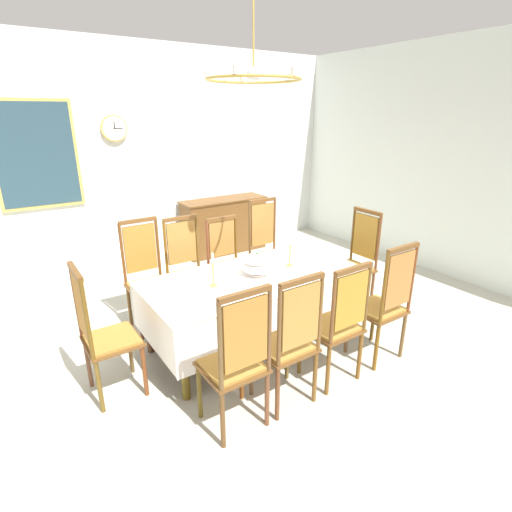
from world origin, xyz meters
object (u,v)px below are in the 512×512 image
bowl_near_left (274,289)px  spoon_primary (263,292)px  bowl_near_right (315,276)px  chandelier (254,78)px  chair_north_c (228,260)px  spoon_secondary (323,274)px  chair_north_a (147,275)px  sideboard (224,225)px  chair_south_a (237,359)px  chair_north_b (188,267)px  soup_tureen (257,264)px  chair_south_c (337,322)px  mounted_clock (114,128)px  chair_head_west (102,332)px  chair_north_d (268,247)px  framed_painting (36,155)px  candlestick_west (213,273)px  candlestick_east (290,254)px  chair_south_d (385,302)px  chair_head_east (356,259)px  dining_table (254,283)px  chair_south_b (289,339)px

bowl_near_left → spoon_primary: bearing=166.1°
bowl_near_right → chandelier: 1.85m
chair_north_c → spoon_primary: (-0.38, -1.29, 0.18)m
spoon_secondary → chair_north_a: bearing=125.7°
spoon_secondary → sideboard: size_ratio=0.12×
chair_south_a → chair_north_b: (0.48, 1.85, -0.01)m
soup_tureen → sideboard: bearing=66.8°
chair_south_c → spoon_primary: 0.69m
chair_north_a → soup_tureen: chair_north_a is taller
mounted_clock → chandelier: bearing=-82.2°
bowl_near_left → chair_head_west: bearing=164.4°
chair_north_d → soup_tureen: 1.25m
framed_painting → bowl_near_left: bearing=-67.5°
framed_painting → chair_south_a: bearing=-80.5°
sideboard → chair_head_west: bearing=45.1°
bowl_near_left → chair_north_b: bearing=100.7°
chair_north_d → candlestick_west: (-1.28, -0.93, 0.25)m
candlestick_west → mounted_clock: (0.05, 2.89, 1.17)m
chair_north_a → candlestick_west: 1.01m
bowl_near_left → soup_tureen: bearing=78.6°
candlestick_east → chair_north_b: bearing=128.7°
chair_south_d → chair_north_d: (0.00, 1.85, 0.01)m
chair_head_east → chair_south_d: bearing=145.6°
spoon_secondary → dining_table: bearing=138.0°
chair_north_d → soup_tureen: (-0.80, -0.93, 0.23)m
chair_north_c → spoon_secondary: 1.33m
chair_head_east → mounted_clock: size_ratio=3.32×
candlestick_east → chair_head_west: bearing=-180.0°
chair_south_c → chair_head_east: chair_head_east is taller
chair_south_c → soup_tureen: bearing=102.0°
chair_south_c → chair_north_c: size_ratio=1.05×
chair_south_b → chair_north_d: (1.12, 1.85, 0.02)m
chair_south_d → chair_head_east: (0.63, 0.93, 0.00)m
chair_north_c → bowl_near_left: chair_north_c is taller
chair_south_a → bowl_near_left: (0.73, 0.53, 0.15)m
dining_table → candlestick_west: bearing=-180.0°
chair_south_b → spoon_primary: (0.14, 0.55, 0.15)m
chair_head_east → chair_south_a: bearing=112.5°
chair_head_west → chair_head_east: size_ratio=0.98×
spoon_primary → framed_painting: bearing=100.6°
bowl_near_left → chair_south_a: bearing=-143.9°
chair_head_east → chandelier: chandelier is taller
chair_south_a → chair_north_b: size_ratio=1.02×
chair_north_b → chair_south_c: chair_north_b is taller
soup_tureen → chandelier: bearing=180.0°
chair_north_b → candlestick_west: (-0.16, -0.92, 0.27)m
chair_south_b → chair_head_west: 1.50m
chair_head_east → candlestick_east: bearing=90.0°
soup_tureen → candlestick_west: bearing=-180.0°
chair_south_d → framed_painting: size_ratio=0.86×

